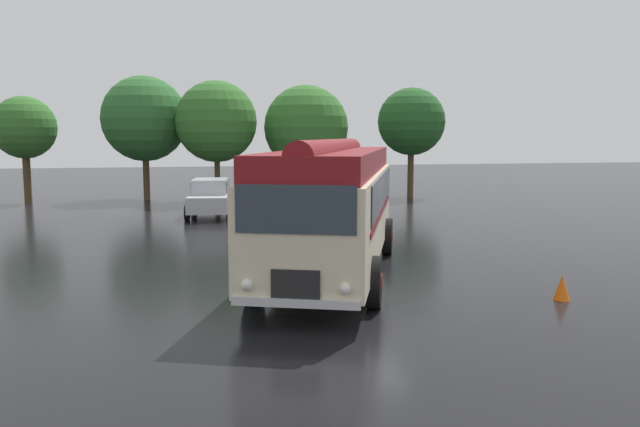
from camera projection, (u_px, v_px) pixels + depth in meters
ground_plane at (354, 279)px, 15.63m from camera, size 120.00×120.00×0.00m
vintage_bus at (332, 202)px, 16.01m from camera, size 5.89×10.30×3.49m
car_near_left at (210, 197)px, 27.82m from camera, size 2.34×4.38×1.66m
car_mid_left at (270, 196)px, 28.27m from camera, size 2.27×4.35×1.66m
tree_far_left at (22, 129)px, 32.85m from camera, size 3.30×3.29×5.67m
tree_left_of_centre at (143, 118)px, 34.78m from camera, size 4.75×4.75×6.90m
tree_centre at (218, 122)px, 33.90m from camera, size 4.43×4.43×6.57m
tree_right_of_centre at (305, 128)px, 35.17m from camera, size 4.77×4.77×6.43m
tree_far_right at (410, 122)px, 36.60m from camera, size 3.96×3.96×6.39m
traffic_cone at (562, 288)px, 13.62m from camera, size 0.36×0.36×0.55m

